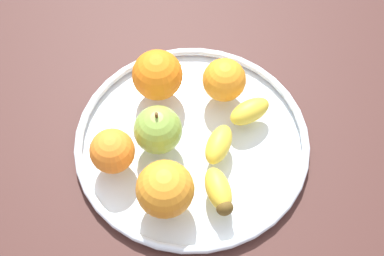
# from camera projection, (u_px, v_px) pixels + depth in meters

# --- Properties ---
(ground_plane) EXTENTS (1.27, 1.27, 0.04)m
(ground_plane) POSITION_uv_depth(u_px,v_px,m) (192.00, 151.00, 0.88)
(ground_plane) COLOR #3E221D
(fruit_bowl) EXTENTS (0.35, 0.35, 0.02)m
(fruit_bowl) POSITION_uv_depth(u_px,v_px,m) (192.00, 142.00, 0.86)
(fruit_bowl) COLOR silver
(fruit_bowl) RESTS_ON ground_plane
(banana) EXTENTS (0.21, 0.09, 0.03)m
(banana) POSITION_uv_depth(u_px,v_px,m) (229.00, 150.00, 0.82)
(banana) COLOR gold
(banana) RESTS_ON fruit_bowl
(apple) EXTENTS (0.07, 0.07, 0.08)m
(apple) POSITION_uv_depth(u_px,v_px,m) (158.00, 130.00, 0.82)
(apple) COLOR #80A93F
(apple) RESTS_ON fruit_bowl
(orange_front_left) EXTENTS (0.08, 0.08, 0.08)m
(orange_front_left) POSITION_uv_depth(u_px,v_px,m) (165.00, 189.00, 0.76)
(orange_front_left) COLOR orange
(orange_front_left) RESTS_ON fruit_bowl
(orange_front_right) EXTENTS (0.06, 0.06, 0.06)m
(orange_front_right) POSITION_uv_depth(u_px,v_px,m) (112.00, 151.00, 0.80)
(orange_front_right) COLOR orange
(orange_front_right) RESTS_ON fruit_bowl
(orange_back_right) EXTENTS (0.07, 0.07, 0.07)m
(orange_back_right) POSITION_uv_depth(u_px,v_px,m) (224.00, 80.00, 0.86)
(orange_back_right) COLOR orange
(orange_back_right) RESTS_ON fruit_bowl
(orange_back_left) EXTENTS (0.08, 0.08, 0.08)m
(orange_back_left) POSITION_uv_depth(u_px,v_px,m) (157.00, 75.00, 0.86)
(orange_back_left) COLOR orange
(orange_back_left) RESTS_ON fruit_bowl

